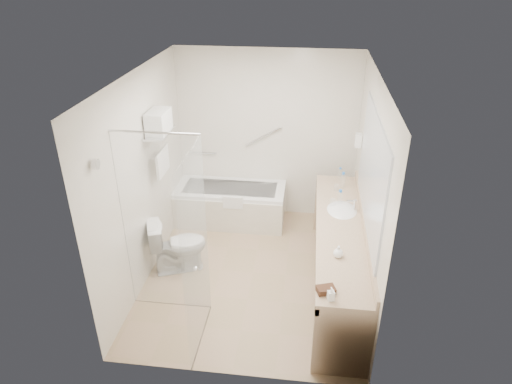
# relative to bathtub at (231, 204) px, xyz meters

# --- Properties ---
(floor) EXTENTS (3.20, 3.20, 0.00)m
(floor) POSITION_rel_bathtub_xyz_m (0.50, -1.24, -0.28)
(floor) COLOR tan
(floor) RESTS_ON ground
(ceiling) EXTENTS (2.60, 3.20, 0.10)m
(ceiling) POSITION_rel_bathtub_xyz_m (0.50, -1.24, 2.22)
(ceiling) COLOR white
(ceiling) RESTS_ON wall_back
(wall_back) EXTENTS (2.60, 0.10, 2.50)m
(wall_back) POSITION_rel_bathtub_xyz_m (0.50, 0.36, 0.97)
(wall_back) COLOR beige
(wall_back) RESTS_ON ground
(wall_front) EXTENTS (2.60, 0.10, 2.50)m
(wall_front) POSITION_rel_bathtub_xyz_m (0.50, -2.84, 0.97)
(wall_front) COLOR beige
(wall_front) RESTS_ON ground
(wall_left) EXTENTS (0.10, 3.20, 2.50)m
(wall_left) POSITION_rel_bathtub_xyz_m (-0.80, -1.24, 0.97)
(wall_left) COLOR beige
(wall_left) RESTS_ON ground
(wall_right) EXTENTS (0.10, 3.20, 2.50)m
(wall_right) POSITION_rel_bathtub_xyz_m (1.80, -1.24, 0.97)
(wall_right) COLOR beige
(wall_right) RESTS_ON ground
(bathtub) EXTENTS (1.60, 0.73, 0.59)m
(bathtub) POSITION_rel_bathtub_xyz_m (0.00, 0.00, 0.00)
(bathtub) COLOR silver
(bathtub) RESTS_ON floor
(grab_bar_short) EXTENTS (0.40, 0.03, 0.03)m
(grab_bar_short) POSITION_rel_bathtub_xyz_m (-0.45, 0.32, 0.67)
(grab_bar_short) COLOR silver
(grab_bar_short) RESTS_ON wall_back
(grab_bar_long) EXTENTS (0.53, 0.03, 0.33)m
(grab_bar_long) POSITION_rel_bathtub_xyz_m (0.45, 0.32, 0.97)
(grab_bar_long) COLOR silver
(grab_bar_long) RESTS_ON wall_back
(shower_enclosure) EXTENTS (0.96, 0.91, 2.11)m
(shower_enclosure) POSITION_rel_bathtub_xyz_m (-0.13, -2.16, 0.79)
(shower_enclosure) COLOR silver
(shower_enclosure) RESTS_ON floor
(towel_shelf) EXTENTS (0.24, 0.55, 0.81)m
(towel_shelf) POSITION_rel_bathtub_xyz_m (-0.67, -0.89, 1.48)
(towel_shelf) COLOR silver
(towel_shelf) RESTS_ON wall_left
(vanity_counter) EXTENTS (0.55, 2.70, 0.95)m
(vanity_counter) POSITION_rel_bathtub_xyz_m (1.52, -1.39, 0.36)
(vanity_counter) COLOR tan
(vanity_counter) RESTS_ON floor
(sink) EXTENTS (0.40, 0.52, 0.14)m
(sink) POSITION_rel_bathtub_xyz_m (1.55, -0.99, 0.54)
(sink) COLOR silver
(sink) RESTS_ON vanity_counter
(faucet) EXTENTS (0.03, 0.03, 0.14)m
(faucet) POSITION_rel_bathtub_xyz_m (1.70, -0.99, 0.65)
(faucet) COLOR silver
(faucet) RESTS_ON vanity_counter
(mirror) EXTENTS (0.02, 2.00, 1.20)m
(mirror) POSITION_rel_bathtub_xyz_m (1.79, -1.39, 1.27)
(mirror) COLOR #B0B6BD
(mirror) RESTS_ON wall_right
(hairdryer_unit) EXTENTS (0.08, 0.10, 0.18)m
(hairdryer_unit) POSITION_rel_bathtub_xyz_m (1.75, -0.19, 1.17)
(hairdryer_unit) COLOR white
(hairdryer_unit) RESTS_ON wall_right
(toilet) EXTENTS (0.81, 0.63, 0.70)m
(toilet) POSITION_rel_bathtub_xyz_m (-0.45, -1.26, 0.07)
(toilet) COLOR silver
(toilet) RESTS_ON floor
(amenity_basket) EXTENTS (0.19, 0.16, 0.06)m
(amenity_basket) POSITION_rel_bathtub_xyz_m (1.34, -2.54, 0.60)
(amenity_basket) COLOR #422617
(amenity_basket) RESTS_ON vanity_counter
(soap_bottle_a) EXTENTS (0.09, 0.14, 0.06)m
(soap_bottle_a) POSITION_rel_bathtub_xyz_m (1.38, -2.64, 0.61)
(soap_bottle_a) COLOR white
(soap_bottle_a) RESTS_ON vanity_counter
(soap_bottle_b) EXTENTS (0.10, 0.13, 0.10)m
(soap_bottle_b) POSITION_rel_bathtub_xyz_m (1.47, -1.97, 0.63)
(soap_bottle_b) COLOR white
(soap_bottle_b) RESTS_ON vanity_counter
(water_bottle_left) EXTENTS (0.07, 0.07, 0.22)m
(water_bottle_left) POSITION_rel_bathtub_xyz_m (1.53, -0.89, 0.67)
(water_bottle_left) COLOR silver
(water_bottle_left) RESTS_ON vanity_counter
(water_bottle_mid) EXTENTS (0.07, 0.07, 0.22)m
(water_bottle_mid) POSITION_rel_bathtub_xyz_m (1.58, -0.38, 0.67)
(water_bottle_mid) COLOR silver
(water_bottle_mid) RESTS_ON vanity_counter
(water_bottle_right) EXTENTS (0.05, 0.05, 0.18)m
(water_bottle_right) POSITION_rel_bathtub_xyz_m (1.56, -0.14, 0.66)
(water_bottle_right) COLOR silver
(water_bottle_right) RESTS_ON vanity_counter
(drinking_glass_near) EXTENTS (0.10, 0.10, 0.10)m
(drinking_glass_near) POSITION_rel_bathtub_xyz_m (1.44, -0.92, 0.62)
(drinking_glass_near) COLOR silver
(drinking_glass_near) RESTS_ON vanity_counter
(drinking_glass_far) EXTENTS (0.07, 0.07, 0.08)m
(drinking_glass_far) POSITION_rel_bathtub_xyz_m (1.50, -0.47, 0.61)
(drinking_glass_far) COLOR silver
(drinking_glass_far) RESTS_ON vanity_counter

